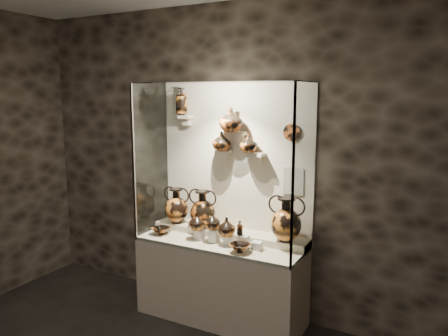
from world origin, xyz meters
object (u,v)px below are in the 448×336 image
at_px(jug_b, 212,221).
at_px(lekythos_tall, 182,100).
at_px(amphora_left, 177,205).
at_px(kylix_right, 240,247).
at_px(amphora_mid, 203,209).
at_px(lekythos_small, 240,227).
at_px(kylix_left, 161,230).
at_px(ovoid_vase_b, 231,120).
at_px(jug_c, 227,227).
at_px(ovoid_vase_c, 249,143).
at_px(jug_a, 197,222).
at_px(ovoid_vase_a, 222,141).
at_px(amphora_right, 286,219).

height_order(jug_b, lekythos_tall, lekythos_tall).
bearing_deg(amphora_left, kylix_right, -25.84).
relative_size(amphora_mid, kylix_right, 1.61).
xyz_separation_m(amphora_left, lekythos_small, (0.87, -0.20, -0.06)).
bearing_deg(lekythos_small, kylix_left, -166.88).
bearing_deg(ovoid_vase_b, kylix_right, -73.13).
height_order(jug_b, kylix_right, jug_b).
distance_m(amphora_left, jug_c, 0.75).
bearing_deg(amphora_left, ovoid_vase_c, -2.20).
height_order(jug_b, ovoid_vase_b, ovoid_vase_b).
bearing_deg(jug_a, amphora_left, 148.33).
distance_m(jug_a, jug_b, 0.17).
height_order(jug_c, ovoid_vase_a, ovoid_vase_a).
bearing_deg(kylix_right, ovoid_vase_a, 128.46).
xyz_separation_m(amphora_mid, jug_b, (0.22, -0.18, -0.05)).
bearing_deg(lekythos_small, jug_c, -169.62).
bearing_deg(ovoid_vase_a, jug_b, -95.53).
distance_m(amphora_left, lekythos_tall, 1.14).
xyz_separation_m(amphora_left, jug_b, (0.55, -0.19, -0.05)).
bearing_deg(ovoid_vase_a, amphora_left, 174.99).
bearing_deg(jug_c, lekythos_small, 10.81).
height_order(kylix_right, ovoid_vase_b, ovoid_vase_b).
distance_m(jug_a, kylix_right, 0.58).
xyz_separation_m(jug_c, lekythos_small, (0.14, 0.00, 0.02)).
xyz_separation_m(amphora_mid, amphora_right, (0.93, -0.01, 0.02)).
bearing_deg(jug_b, jug_a, 163.86).
relative_size(jug_c, ovoid_vase_b, 0.77).
xyz_separation_m(kylix_right, ovoid_vase_b, (-0.28, 0.36, 1.16)).
bearing_deg(kylix_right, lekythos_small, 108.69).
distance_m(jug_a, jug_c, 0.34).
bearing_deg(lekythos_tall, amphora_mid, -14.13).
xyz_separation_m(jug_a, lekythos_tall, (-0.35, 0.29, 1.21)).
relative_size(kylix_right, ovoid_vase_c, 1.33).
distance_m(amphora_right, kylix_left, 1.34).
bearing_deg(kylix_left, lekythos_small, 9.83).
xyz_separation_m(amphora_left, jug_a, (0.38, -0.20, -0.08)).
xyz_separation_m(kylix_left, ovoid_vase_b, (0.68, 0.28, 1.16)).
relative_size(amphora_mid, ovoid_vase_c, 2.13).
bearing_deg(ovoid_vase_c, jug_b, -160.37).
height_order(lekythos_tall, ovoid_vase_a, lekythos_tall).
bearing_deg(amphora_left, ovoid_vase_a, -0.23).
distance_m(amphora_mid, kylix_left, 0.49).
height_order(jug_a, jug_b, jug_b).
distance_m(lekythos_tall, ovoid_vase_a, 0.65).
height_order(jug_a, ovoid_vase_b, ovoid_vase_b).
bearing_deg(amphora_right, ovoid_vase_b, 163.58).
bearing_deg(amphora_right, amphora_mid, 167.85).
height_order(jug_a, kylix_left, jug_a).
relative_size(amphora_left, amphora_mid, 0.97).
height_order(lekythos_tall, ovoid_vase_c, lekythos_tall).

